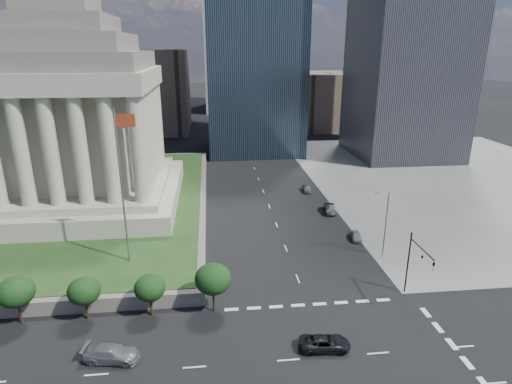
{
  "coord_description": "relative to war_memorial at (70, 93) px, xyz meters",
  "views": [
    {
      "loc": [
        -10.78,
        -28.37,
        28.67
      ],
      "look_at": [
        -5.64,
        18.7,
        12.62
      ],
      "focal_mm": 30.0,
      "sensor_mm": 36.0,
      "label": 1
    }
  ],
  "objects": [
    {
      "name": "plaza_terrace",
      "position": [
        -11.0,
        2.0,
        -20.5
      ],
      "size": [
        66.0,
        70.0,
        1.8
      ],
      "primitive_type": "cube",
      "color": "#5F5A51",
      "rests_on": "ground"
    },
    {
      "name": "building_filler_nw",
      "position": [
        4.0,
        82.0,
        -7.4
      ],
      "size": [
        24.0,
        30.0,
        28.0
      ],
      "primitive_type": "cube",
      "color": "brown",
      "rests_on": "ground"
    },
    {
      "name": "sidewalk_ne",
      "position": [
        80.0,
        12.0,
        -21.38
      ],
      "size": [
        68.0,
        90.0,
        0.03
      ],
      "primitive_type": "cube",
      "color": "slate",
      "rests_on": "ground"
    },
    {
      "name": "war_memorial",
      "position": [
        0.0,
        0.0,
        0.0
      ],
      "size": [
        34.0,
        34.0,
        39.0
      ],
      "primitive_type": null,
      "color": "#A8A38D",
      "rests_on": "plaza_lawn"
    },
    {
      "name": "ground",
      "position": [
        34.0,
        52.0,
        -21.4
      ],
      "size": [
        500.0,
        500.0,
        0.0
      ],
      "primitive_type": "plane",
      "color": "black",
      "rests_on": "ground"
    },
    {
      "name": "building_filler_ne",
      "position": [
        66.0,
        82.0,
        -11.4
      ],
      "size": [
        20.0,
        30.0,
        20.0
      ],
      "primitive_type": "cube",
      "color": "brown",
      "rests_on": "ground"
    },
    {
      "name": "plaza_lawn",
      "position": [
        -11.0,
        2.0,
        -19.55
      ],
      "size": [
        64.0,
        68.0,
        0.1
      ],
      "primitive_type": "cube",
      "color": "#1B3B18",
      "rests_on": "plaza_terrace"
    },
    {
      "name": "parked_sedan_near",
      "position": [
        45.5,
        -17.19,
        -20.77
      ],
      "size": [
        2.08,
        3.91,
        1.26
      ],
      "primitive_type": "imported",
      "rotation": [
        0.0,
        0.0,
        -0.16
      ],
      "color": "gray",
      "rests_on": "ground"
    },
    {
      "name": "street_lamp_north",
      "position": [
        47.33,
        -23.0,
        -15.74
      ],
      "size": [
        2.13,
        0.22,
        10.0
      ],
      "color": "slate",
      "rests_on": "ground"
    },
    {
      "name": "parked_sedan_far",
      "position": [
        43.0,
        6.89,
        -20.73
      ],
      "size": [
        1.95,
        4.09,
        1.35
      ],
      "primitive_type": "imported",
      "rotation": [
        0.0,
        0.0,
        -0.09
      ],
      "color": "slate",
      "rests_on": "ground"
    },
    {
      "name": "parked_sedan_mid",
      "position": [
        44.48,
        -5.43,
        -20.64
      ],
      "size": [
        2.3,
        4.83,
        1.53
      ],
      "primitive_type": "imported",
      "rotation": [
        0.0,
        0.0,
        -0.15
      ],
      "color": "black",
      "rests_on": "ground"
    },
    {
      "name": "suv_grey",
      "position": [
        13.07,
        -41.19,
        -20.62
      ],
      "size": [
        3.08,
        5.69,
        1.56
      ],
      "primitive_type": "imported",
      "rotation": [
        0.0,
        0.0,
        1.4
      ],
      "color": "slate",
      "rests_on": "ground"
    },
    {
      "name": "pickup_truck",
      "position": [
        33.91,
        -41.8,
        -20.7
      ],
      "size": [
        2.74,
        5.25,
        1.41
      ],
      "primitive_type": "imported",
      "rotation": [
        0.0,
        0.0,
        1.49
      ],
      "color": "black",
      "rests_on": "ground"
    },
    {
      "name": "traffic_signal_ne",
      "position": [
        46.5,
        -34.3,
        -16.15
      ],
      "size": [
        0.3,
        5.74,
        8.0
      ],
      "color": "black",
      "rests_on": "ground"
    },
    {
      "name": "flagpole",
      "position": [
        12.17,
        -24.0,
        -8.29
      ],
      "size": [
        2.52,
        0.24,
        20.0
      ],
      "color": "slate",
      "rests_on": "plaza_lawn"
    },
    {
      "name": "midrise_glass",
      "position": [
        36.0,
        47.0,
        8.6
      ],
      "size": [
        26.0,
        26.0,
        60.0
      ],
      "primitive_type": "cube",
      "color": "black",
      "rests_on": "ground"
    }
  ]
}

